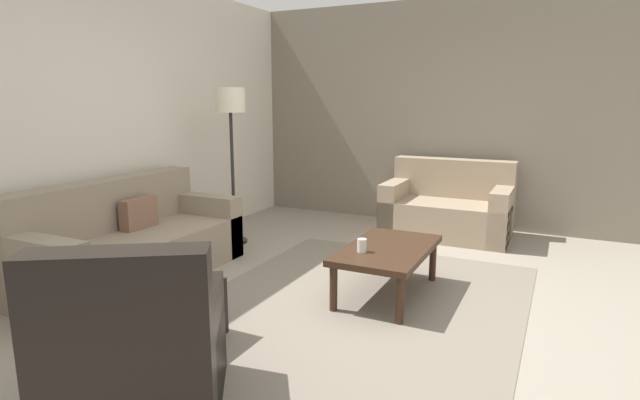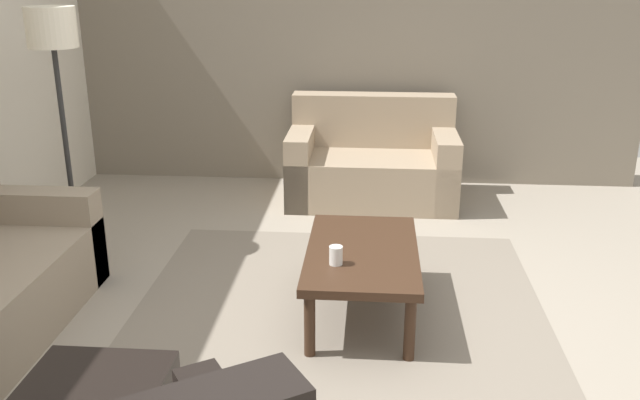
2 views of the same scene
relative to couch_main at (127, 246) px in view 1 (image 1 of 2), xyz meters
name	(u,v)px [view 1 (image 1 of 2)]	position (x,y,z in m)	size (l,w,h in m)	color
ground_plane	(358,305)	(0.33, -2.10, -0.30)	(8.00, 8.00, 0.00)	gray
rear_partition	(106,119)	(0.33, 0.50, 1.10)	(6.00, 0.12, 2.80)	silver
stone_feature_panel	(448,115)	(3.33, -2.10, 1.10)	(0.12, 5.20, 2.80)	slate
area_rug	(358,304)	(0.33, -2.10, -0.29)	(3.09, 2.44, 0.01)	slate
couch_main	(127,246)	(0.00, 0.00, 0.00)	(2.03, 0.90, 0.88)	gray
couch_loveseat	(448,210)	(2.79, -2.27, 0.00)	(0.87, 1.43, 0.88)	gray
armchair_leather	(137,362)	(-1.48, -1.64, 0.01)	(1.11, 1.11, 0.95)	black
ottoman	(168,313)	(-0.79, -1.19, -0.10)	(0.56, 0.56, 0.40)	black
coffee_table	(388,253)	(0.64, -2.23, 0.06)	(1.10, 0.64, 0.41)	#382316
cup	(362,245)	(0.42, -2.09, 0.16)	(0.07, 0.07, 0.10)	white
lamp_standing	(231,116)	(1.37, -0.19, 1.11)	(0.32, 0.32, 1.71)	black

